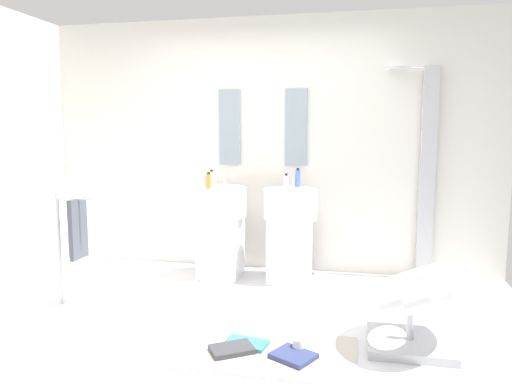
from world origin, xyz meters
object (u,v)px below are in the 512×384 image
pedestal_sink_right (290,230)px  coffee_mug (299,345)px  magazine_teal (246,343)px  soap_bottle_white (212,178)px  pedestal_sink_left (221,227)px  soap_bottle_clear (286,183)px  shower_column (426,170)px  towel_rack (75,231)px  soap_bottle_grey (208,181)px  lounge_chair (411,297)px  soap_bottle_blue (298,178)px  soap_bottle_amber (209,181)px  magazine_charcoal (232,349)px  magazine_navy (293,356)px

pedestal_sink_right → coffee_mug: pedestal_sink_right is taller
magazine_teal → soap_bottle_white: size_ratio=1.77×
pedestal_sink_left → soap_bottle_clear: soap_bottle_clear is taller
shower_column → soap_bottle_clear: (-1.29, -0.45, -0.11)m
pedestal_sink_left → towel_rack: (-0.96, -1.01, 0.13)m
soap_bottle_grey → soap_bottle_white: size_ratio=0.85×
lounge_chair → towel_rack: bearing=174.4°
towel_rack → soap_bottle_blue: bearing=34.5°
soap_bottle_grey → soap_bottle_clear: 0.78m
lounge_chair → soap_bottle_white: soap_bottle_white is taller
shower_column → towel_rack: bearing=-155.5°
soap_bottle_grey → soap_bottle_white: 0.19m
soap_bottle_clear → soap_bottle_amber: size_ratio=0.99×
lounge_chair → magazine_teal: 1.15m
magazine_teal → soap_bottle_white: (-0.73, 1.60, 0.95)m
towel_rack → magazine_charcoal: bearing=-21.6°
soap_bottle_amber → pedestal_sink_right: bearing=11.4°
towel_rack → coffee_mug: towel_rack is taller
soap_bottle_white → soap_bottle_blue: (0.87, 0.04, 0.01)m
magazine_navy → pedestal_sink_right: bearing=127.6°
pedestal_sink_left → soap_bottle_blue: bearing=12.2°
pedestal_sink_right → soap_bottle_blue: bearing=73.1°
soap_bottle_amber → pedestal_sink_left: bearing=66.3°
coffee_mug → soap_bottle_white: (-1.09, 1.62, 0.92)m
soap_bottle_white → magazine_charcoal: bearing=-69.1°
soap_bottle_grey → lounge_chair: bearing=-33.8°
soap_bottle_clear → soap_bottle_amber: (-0.74, -0.03, 0.00)m
soap_bottle_grey → magazine_charcoal: bearing=-67.3°
magazine_charcoal → magazine_navy: bearing=-33.6°
coffee_mug → soap_bottle_amber: soap_bottle_amber is taller
magazine_navy → soap_bottle_grey: size_ratio=1.83×
pedestal_sink_right → coffee_mug: (0.27, -1.51, -0.45)m
soap_bottle_blue → soap_bottle_amber: soap_bottle_blue is taller
towel_rack → soap_bottle_white: soap_bottle_white is taller
magazine_teal → soap_bottle_clear: (0.07, 1.36, 0.95)m
pedestal_sink_right → soap_bottle_blue: 0.51m
pedestal_sink_left → magazine_charcoal: bearing=-71.6°
magazine_teal → soap_bottle_blue: (0.14, 1.65, 0.96)m
lounge_chair → soap_bottle_blue: 1.83m
pedestal_sink_right → soap_bottle_grey: 0.93m
magazine_charcoal → soap_bottle_white: size_ratio=1.71×
pedestal_sink_left → magazine_teal: bearing=-67.9°
towel_rack → magazine_charcoal: (1.49, -0.59, -0.60)m
magazine_navy → soap_bottle_white: soap_bottle_white is taller
pedestal_sink_left → lounge_chair: (1.69, -1.27, -0.15)m
magazine_teal → soap_bottle_clear: size_ratio=1.77×
shower_column → coffee_mug: shower_column is taller
towel_rack → soap_bottle_grey: 1.31m
shower_column → towel_rack: size_ratio=2.16×
pedestal_sink_right → magazine_navy: 1.69m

